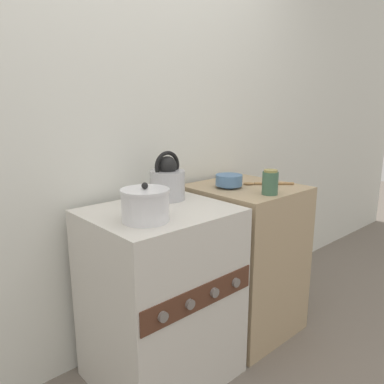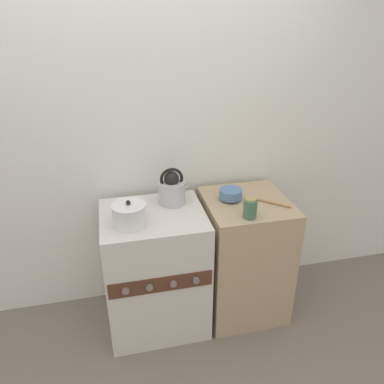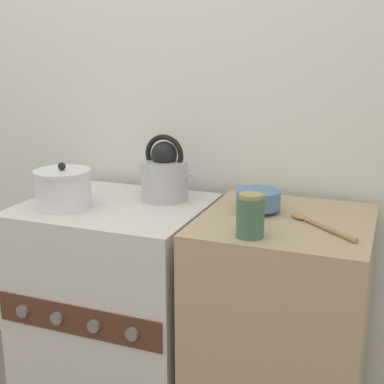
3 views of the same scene
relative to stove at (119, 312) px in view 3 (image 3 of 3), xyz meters
The scene contains 8 objects.
wall_back 0.89m from the stove, 90.00° to the left, with size 7.00×0.06×2.50m.
stove is the anchor object (origin of this frame).
counter 0.64m from the stove, ahead, with size 0.56×0.58×0.90m.
kettle 0.58m from the stove, 39.74° to the left, with size 0.22×0.18×0.25m.
cooking_pot 0.55m from the stove, 145.88° to the right, with size 0.21×0.21×0.17m.
enamel_bowl 0.74m from the stove, ahead, with size 0.15×0.15×0.08m.
storage_jar 0.81m from the stove, 19.52° to the right, with size 0.08×0.08×0.13m.
wooden_spoon 0.88m from the stove, ahead, with size 0.24×0.22×0.02m.
Camera 3 is at (0.96, -1.39, 1.45)m, focal length 50.00 mm.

